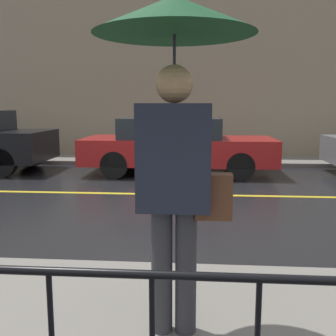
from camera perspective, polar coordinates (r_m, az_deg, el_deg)
The scene contains 6 objects.
ground_plane at distance 7.46m, azimuth -3.35°, elevation -3.80°, with size 80.00×80.00×0.00m, color black.
sidewalk_far at distance 11.70m, azimuth -0.45°, elevation 1.19°, with size 28.00×1.70×0.11m.
lane_marking at distance 7.45m, azimuth -3.35°, elevation -3.77°, with size 25.20×0.12×0.01m.
building_storefront at distance 12.61m, azimuth -0.06°, elevation 13.02°, with size 28.00×0.30×5.05m.
pedestrian at distance 2.53m, azimuth 1.05°, elevation 12.34°, with size 1.02×1.02×2.22m.
car_red at distance 9.58m, azimuth 1.25°, elevation 3.36°, with size 4.58×1.82×1.36m.
Camera 1 is at (1.00, -7.20, 1.66)m, focal length 42.00 mm.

